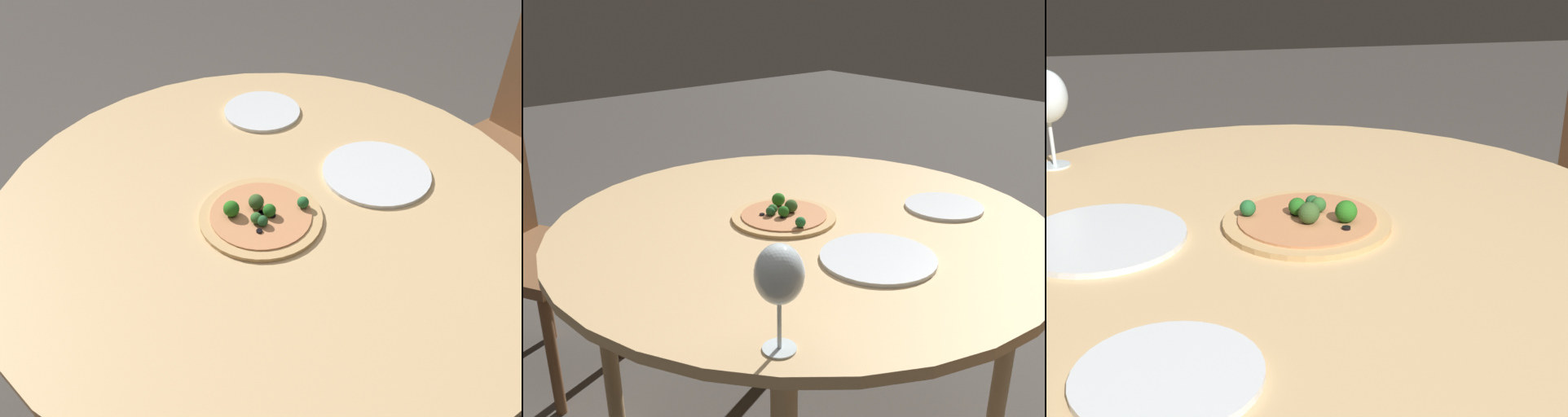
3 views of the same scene
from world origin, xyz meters
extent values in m
cylinder|color=tan|center=(0.00, 0.00, 0.72)|extent=(1.32, 1.32, 0.03)
cylinder|color=tan|center=(-0.41, -0.41, 0.35)|extent=(0.05, 0.05, 0.71)
cylinder|color=tan|center=(0.41, -0.41, 0.35)|extent=(0.05, 0.05, 0.71)
cylinder|color=brown|center=(-0.60, -0.52, 0.22)|extent=(0.04, 0.04, 0.44)
cylinder|color=brown|center=(-0.89, -0.68, 0.22)|extent=(0.04, 0.04, 0.44)
cylinder|color=tan|center=(-0.05, -0.02, 0.74)|extent=(0.28, 0.28, 0.01)
cylinder|color=tan|center=(-0.05, -0.02, 0.74)|extent=(0.23, 0.23, 0.00)
sphere|color=#256A1B|center=(-0.11, 0.01, 0.76)|extent=(0.04, 0.04, 0.04)
sphere|color=#355426|center=(-0.05, 0.00, 0.76)|extent=(0.04, 0.04, 0.04)
sphere|color=#2F6229|center=(-0.07, -0.04, 0.76)|extent=(0.03, 0.03, 0.03)
sphere|color=#23622F|center=(0.05, -0.05, 0.76)|extent=(0.03, 0.03, 0.03)
sphere|color=#22631C|center=(-0.03, -0.04, 0.76)|extent=(0.03, 0.03, 0.03)
sphere|color=#23552B|center=(-0.06, -0.06, 0.76)|extent=(0.02, 0.02, 0.02)
cylinder|color=black|center=(-0.03, -0.04, 0.75)|extent=(0.01, 0.01, 0.00)
cylinder|color=black|center=(-0.04, -0.02, 0.75)|extent=(0.01, 0.01, 0.00)
cylinder|color=black|center=(-0.08, -0.07, 0.75)|extent=(0.01, 0.01, 0.00)
cylinder|color=black|center=(-0.10, 0.04, 0.75)|extent=(0.01, 0.01, 0.00)
cylinder|color=black|center=(-0.05, -0.02, 0.75)|extent=(0.01, 0.01, 0.00)
cylinder|color=silver|center=(0.41, -0.42, 0.73)|extent=(0.06, 0.06, 0.00)
cylinder|color=silver|center=(0.41, -0.42, 0.78)|extent=(0.01, 0.01, 0.09)
cylinder|color=silver|center=(0.18, 0.37, 0.74)|extent=(0.22, 0.22, 0.01)
cylinder|color=silver|center=(0.28, -0.02, 0.74)|extent=(0.27, 0.27, 0.01)
camera|label=1|loc=(-0.53, -0.88, 1.61)|focal=40.00mm
camera|label=2|loc=(1.06, -0.96, 1.32)|focal=40.00mm
camera|label=3|loc=(0.15, 1.07, 1.21)|focal=50.00mm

